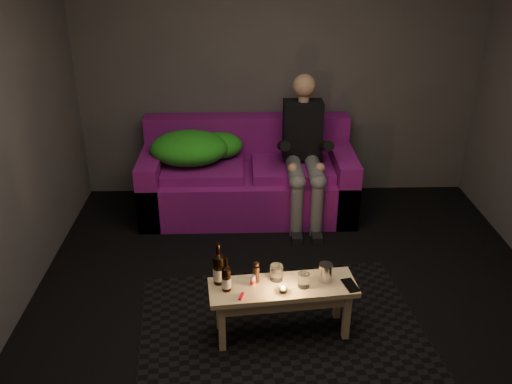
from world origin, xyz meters
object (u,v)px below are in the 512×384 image
person (304,148)px  steel_cup (325,272)px  beer_bottle_b (226,278)px  beer_bottle_a (219,269)px  sofa (248,179)px  coffee_table (283,294)px

person → steel_cup: person is taller
person → beer_bottle_b: bearing=-111.3°
person → beer_bottle_a: 1.86m
beer_bottle_a → steel_cup: bearing=0.6°
sofa → beer_bottle_b: sofa is taller
coffee_table → steel_cup: size_ratio=7.95×
sofa → beer_bottle_b: (-0.17, -1.94, 0.18)m
coffee_table → steel_cup: steel_cup is taller
person → coffee_table: size_ratio=1.34×
steel_cup → beer_bottle_a: bearing=-179.4°
sofa → coffee_table: (0.21, -1.90, 0.01)m
coffee_table → beer_bottle_b: size_ratio=4.09×
coffee_table → beer_bottle_b: bearing=-174.1°
sofa → steel_cup: (0.50, -1.85, 0.15)m
beer_bottle_b → person: bearing=68.7°
coffee_table → steel_cup: bearing=9.7°
coffee_table → beer_bottle_a: (-0.43, 0.04, 0.18)m
coffee_table → beer_bottle_b: 0.41m
sofa → beer_bottle_a: 1.88m
coffee_table → beer_bottle_b: beer_bottle_b is taller
coffee_table → beer_bottle_a: beer_bottle_a is taller
person → sofa: bearing=162.4°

